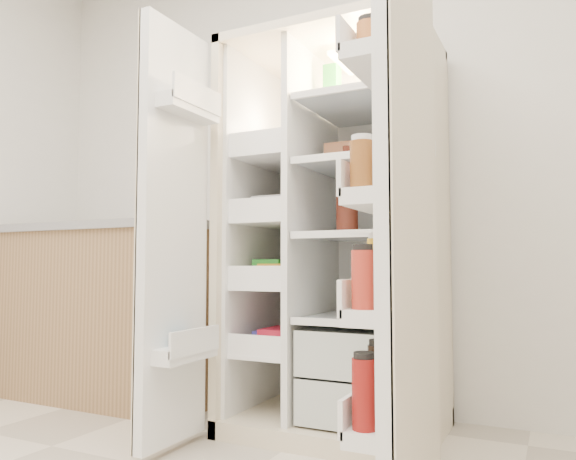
% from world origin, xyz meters
% --- Properties ---
extents(wall_back, '(4.00, 0.02, 2.70)m').
position_xyz_m(wall_back, '(0.00, 2.00, 1.35)').
color(wall_back, silver).
rests_on(wall_back, floor).
extents(refrigerator, '(0.93, 0.70, 1.80)m').
position_xyz_m(refrigerator, '(0.12, 1.65, 0.74)').
color(refrigerator, beige).
rests_on(refrigerator, floor).
extents(freezer_door, '(0.15, 0.40, 1.72)m').
position_xyz_m(freezer_door, '(-0.40, 1.05, 0.89)').
color(freezer_door, white).
rests_on(freezer_door, floor).
extents(fridge_door, '(0.17, 0.58, 1.72)m').
position_xyz_m(fridge_door, '(0.58, 0.96, 0.87)').
color(fridge_door, white).
rests_on(fridge_door, floor).
extents(kitchen_counter, '(1.36, 0.72, 0.99)m').
position_xyz_m(kitchen_counter, '(-1.28, 1.67, 0.50)').
color(kitchen_counter, '#9B774D').
rests_on(kitchen_counter, floor).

